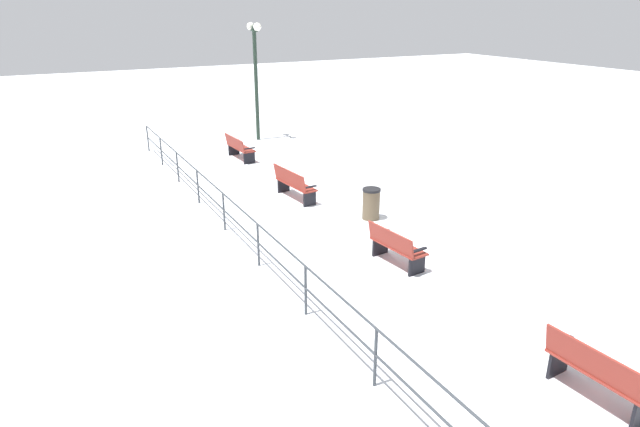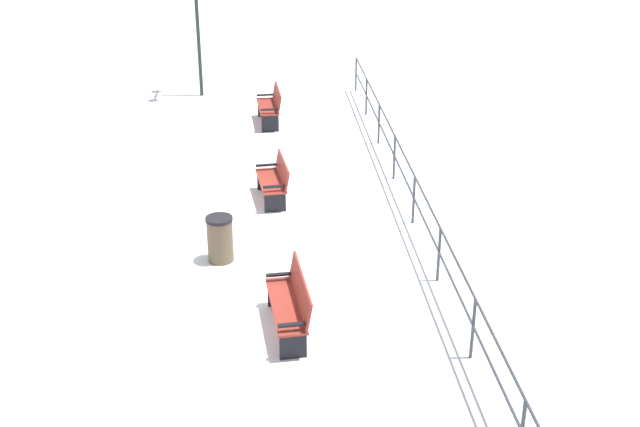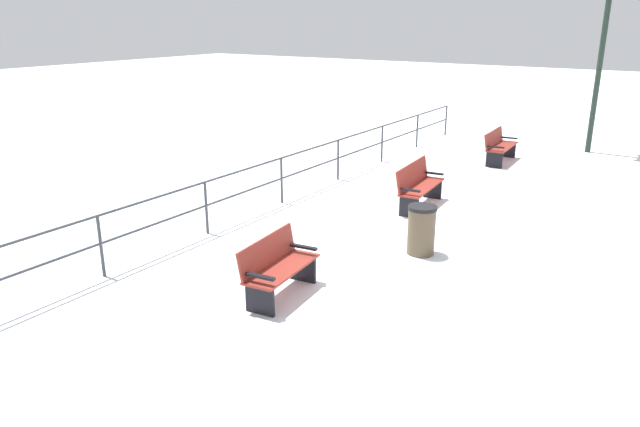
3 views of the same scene
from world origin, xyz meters
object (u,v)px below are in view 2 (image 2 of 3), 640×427
(bench_second, at_px, (274,180))
(trash_bin, at_px, (220,239))
(bench_nearest, at_px, (271,106))
(bench_third, at_px, (291,302))

(bench_second, height_order, trash_bin, bench_second)
(bench_nearest, height_order, bench_second, bench_nearest)
(bench_second, bearing_deg, trash_bin, 62.05)
(bench_second, xyz_separation_m, bench_third, (-0.09, 4.89, 0.04))
(bench_nearest, distance_m, bench_second, 4.89)
(bench_second, height_order, bench_third, bench_third)
(bench_nearest, bearing_deg, bench_third, 86.76)
(trash_bin, bearing_deg, bench_second, -111.88)
(bench_second, bearing_deg, bench_third, 85.02)
(bench_second, relative_size, bench_third, 0.83)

